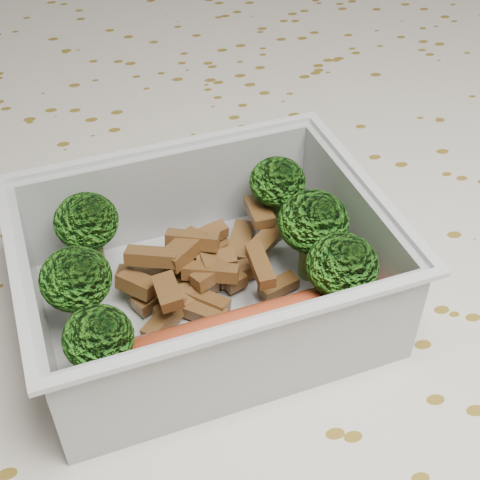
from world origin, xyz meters
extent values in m
cube|color=brown|center=(0.00, 0.00, 0.73)|extent=(1.40, 0.90, 0.04)
cube|color=silver|center=(0.00, 0.00, 0.75)|extent=(1.46, 0.96, 0.01)
cube|color=silver|center=(0.00, 0.48, 0.66)|extent=(1.46, 0.01, 0.18)
cube|color=silver|center=(-0.03, -0.03, 0.76)|extent=(0.20, 0.16, 0.00)
cube|color=silver|center=(-0.04, 0.04, 0.79)|extent=(0.18, 0.02, 0.06)
cube|color=silver|center=(-0.02, -0.10, 0.79)|extent=(0.18, 0.02, 0.06)
cube|color=silver|center=(0.06, -0.02, 0.79)|extent=(0.02, 0.13, 0.06)
cube|color=silver|center=(-0.12, -0.04, 0.79)|extent=(0.02, 0.13, 0.06)
cube|color=silver|center=(-0.04, 0.04, 0.82)|extent=(0.19, 0.03, 0.00)
cube|color=silver|center=(-0.02, -0.10, 0.82)|extent=(0.19, 0.03, 0.00)
cube|color=silver|center=(0.06, -0.02, 0.82)|extent=(0.02, 0.14, 0.00)
cube|color=silver|center=(-0.13, -0.04, 0.82)|extent=(0.02, 0.14, 0.00)
cylinder|color=#608C3F|center=(-0.09, 0.01, 0.78)|extent=(0.01, 0.01, 0.03)
ellipsoid|color=#36881A|center=(-0.09, 0.01, 0.80)|extent=(0.04, 0.04, 0.03)
cylinder|color=#608C3F|center=(0.02, 0.02, 0.78)|extent=(0.01, 0.01, 0.03)
ellipsoid|color=#36881A|center=(0.02, 0.02, 0.80)|extent=(0.03, 0.03, 0.03)
cylinder|color=#608C3F|center=(-0.10, -0.03, 0.77)|extent=(0.01, 0.01, 0.03)
ellipsoid|color=#36881A|center=(-0.10, -0.03, 0.80)|extent=(0.04, 0.04, 0.03)
cylinder|color=#608C3F|center=(0.03, -0.02, 0.77)|extent=(0.01, 0.01, 0.03)
ellipsoid|color=#36881A|center=(0.03, -0.02, 0.80)|extent=(0.04, 0.04, 0.03)
cylinder|color=#608C3F|center=(-0.09, -0.07, 0.78)|extent=(0.01, 0.01, 0.03)
ellipsoid|color=#36881A|center=(-0.09, -0.07, 0.80)|extent=(0.03, 0.03, 0.03)
cylinder|color=#608C3F|center=(0.04, -0.06, 0.77)|extent=(0.01, 0.01, 0.03)
ellipsoid|color=#36881A|center=(0.04, -0.06, 0.80)|extent=(0.04, 0.04, 0.03)
cube|color=brown|center=(-0.06, -0.01, 0.79)|extent=(0.03, 0.02, 0.01)
cube|color=brown|center=(-0.06, 0.00, 0.77)|extent=(0.04, 0.02, 0.01)
cube|color=brown|center=(-0.03, 0.00, 0.78)|extent=(0.01, 0.03, 0.01)
cube|color=brown|center=(-0.02, 0.01, 0.77)|extent=(0.03, 0.02, 0.01)
cube|color=brown|center=(-0.05, -0.01, 0.77)|extent=(0.01, 0.02, 0.01)
cube|color=brown|center=(-0.03, -0.02, 0.78)|extent=(0.02, 0.02, 0.01)
cube|color=brown|center=(-0.04, -0.01, 0.79)|extent=(0.03, 0.03, 0.01)
cube|color=brown|center=(-0.07, -0.02, 0.78)|extent=(0.03, 0.03, 0.01)
cube|color=brown|center=(-0.04, 0.00, 0.78)|extent=(0.03, 0.01, 0.01)
cube|color=brown|center=(-0.03, 0.01, 0.78)|extent=(0.03, 0.02, 0.01)
cube|color=brown|center=(0.01, 0.02, 0.79)|extent=(0.01, 0.03, 0.01)
cube|color=brown|center=(-0.02, -0.01, 0.78)|extent=(0.02, 0.01, 0.01)
cube|color=brown|center=(-0.03, -0.03, 0.77)|extent=(0.03, 0.03, 0.01)
cube|color=brown|center=(-0.01, -0.01, 0.77)|extent=(0.03, 0.02, 0.01)
cube|color=brown|center=(0.00, -0.03, 0.79)|extent=(0.01, 0.03, 0.01)
cube|color=brown|center=(-0.02, -0.01, 0.77)|extent=(0.02, 0.03, 0.01)
cube|color=brown|center=(-0.05, -0.04, 0.79)|extent=(0.01, 0.02, 0.01)
cube|color=brown|center=(-0.06, -0.02, 0.77)|extent=(0.03, 0.03, 0.01)
cube|color=brown|center=(-0.02, 0.01, 0.77)|extent=(0.02, 0.03, 0.01)
cube|color=brown|center=(-0.03, 0.01, 0.77)|extent=(0.02, 0.03, 0.01)
cube|color=brown|center=(0.01, -0.03, 0.77)|extent=(0.03, 0.02, 0.01)
cube|color=brown|center=(-0.03, -0.02, 0.78)|extent=(0.03, 0.02, 0.01)
cube|color=brown|center=(-0.06, -0.04, 0.77)|extent=(0.03, 0.03, 0.01)
cube|color=brown|center=(0.01, 0.00, 0.78)|extent=(0.03, 0.03, 0.01)
cube|color=brown|center=(-0.03, -0.04, 0.77)|extent=(0.02, 0.02, 0.01)
cube|color=brown|center=(0.00, 0.01, 0.77)|extent=(0.03, 0.04, 0.01)
cube|color=brown|center=(-0.04, -0.01, 0.77)|extent=(0.02, 0.03, 0.01)
cube|color=brown|center=(-0.03, 0.00, 0.79)|extent=(0.03, 0.02, 0.01)
cube|color=brown|center=(-0.04, 0.01, 0.77)|extent=(0.01, 0.03, 0.01)
cube|color=brown|center=(-0.04, -0.02, 0.77)|extent=(0.03, 0.02, 0.01)
cube|color=brown|center=(-0.05, -0.03, 0.77)|extent=(0.03, 0.02, 0.01)
cylinder|color=#BF4423|center=(-0.02, -0.07, 0.78)|extent=(0.14, 0.04, 0.03)
sphere|color=#BF4423|center=(0.05, -0.06, 0.78)|extent=(0.03, 0.03, 0.03)
sphere|color=#BF4423|center=(-0.09, -0.08, 0.78)|extent=(0.03, 0.03, 0.03)
camera|label=1|loc=(-0.08, -0.28, 1.05)|focal=50.00mm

